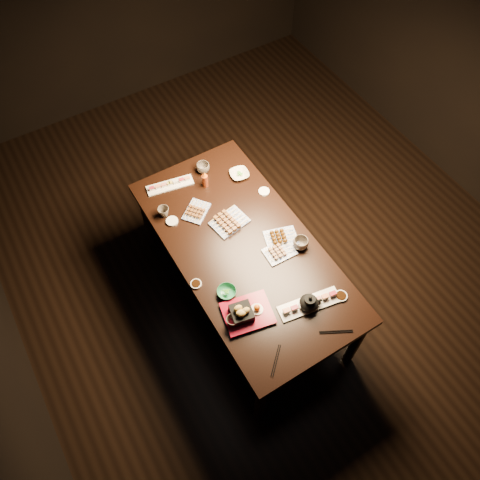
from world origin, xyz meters
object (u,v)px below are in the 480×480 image
yakitori_plate_left (196,210)px  teacup_far_right (203,168)px  teacup_far_left (164,212)px  teacup_mid_right (301,243)px  teapot (309,302)px  edamame_bowl_cream (239,174)px  condiment_bottle (205,179)px  sushi_platter_far (170,184)px  teacup_near_left (232,322)px  tempura_tray (248,310)px  sushi_platter_near (310,303)px  yakitori_plate_center (229,220)px  dining_table (243,274)px  yakitori_plate_right (280,251)px  edamame_bowl_green (227,292)px

yakitori_plate_left → teacup_far_right: 0.38m
teacup_far_left → teacup_far_right: size_ratio=0.81×
teacup_mid_right → teapot: bearing=-118.7°
edamame_bowl_cream → condiment_bottle: size_ratio=0.99×
sushi_platter_far → teacup_near_left: bearing=92.6°
tempura_tray → teacup_far_left: tempura_tray is taller
teacup_far_left → condiment_bottle: condiment_bottle is taller
sushi_platter_near → teacup_far_left: 1.19m
edamame_bowl_cream → teacup_far_left: teacup_far_left is taller
sushi_platter_far → tempura_tray: size_ratio=1.16×
yakitori_plate_left → teapot: size_ratio=1.40×
condiment_bottle → yakitori_plate_center: bearing=-93.0°
yakitori_plate_center → teacup_far_right: 0.52m
teacup_near_left → dining_table: bearing=51.4°
teacup_far_right → yakitori_plate_right: bearing=-84.4°
dining_table → sushi_platter_near: bearing=-71.5°
teacup_mid_right → edamame_bowl_cream: bearing=91.9°
teacup_far_right → tempura_tray: bearing=-105.7°
teacup_near_left → edamame_bowl_green: bearing=69.3°
tempura_tray → teacup_mid_right: (0.56, 0.24, -0.01)m
yakitori_plate_right → condiment_bottle: 0.78m
teapot → sushi_platter_near: bearing=40.2°
yakitori_plate_left → teapot: bearing=-113.4°
yakitori_plate_left → edamame_bowl_cream: 0.45m
yakitori_plate_left → teacup_mid_right: (0.46, -0.62, 0.02)m
yakitori_plate_center → teacup_far_right: bearing=72.5°
teacup_near_left → teacup_far_right: teacup_far_right is taller
yakitori_plate_center → edamame_bowl_green: (-0.29, -0.46, -0.01)m
dining_table → teacup_near_left: (-0.35, -0.44, 0.41)m
yakitori_plate_center → teacup_near_left: size_ratio=3.17×
yakitori_plate_left → teacup_far_right: (0.23, 0.31, 0.01)m
edamame_bowl_green → teapot: (0.39, -0.34, 0.04)m
dining_table → yakitori_plate_center: 0.46m
dining_table → teapot: teapot is taller
yakitori_plate_center → edamame_bowl_green: 0.55m
sushi_platter_near → tempura_tray: size_ratio=1.36×
sushi_platter_far → edamame_bowl_green: size_ratio=2.82×
sushi_platter_near → teapot: size_ratio=2.85×
yakitori_plate_left → teacup_near_left: size_ratio=2.57×
sushi_platter_far → condiment_bottle: (0.22, -0.13, 0.05)m
yakitori_plate_right → teacup_far_left: (-0.52, 0.68, 0.01)m
teacup_far_right → condiment_bottle: size_ratio=0.70×
sushi_platter_near → yakitori_plate_left: yakitori_plate_left is taller
dining_table → yakitori_plate_left: bearing=113.6°
sushi_platter_far → teacup_far_left: size_ratio=4.34×
sushi_platter_far → edamame_bowl_green: (-0.09, -0.98, -0.00)m
sushi_platter_near → yakitori_plate_right: size_ratio=2.00×
yakitori_plate_left → edamame_bowl_cream: yakitori_plate_left is taller
teacup_mid_right → condiment_bottle: bearing=109.7°
edamame_bowl_green → teacup_mid_right: size_ratio=1.19×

